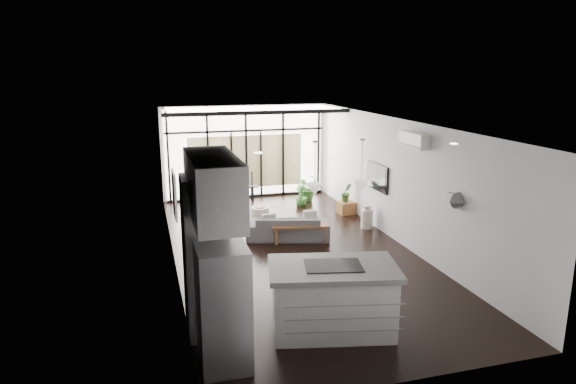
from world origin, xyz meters
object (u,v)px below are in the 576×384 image
sofa (288,223)px  pouf (260,214)px  milk_can (367,217)px  console_bench (300,234)px  fridge (223,306)px  island (333,298)px  tv (377,177)px

sofa → pouf: 1.56m
milk_can → console_bench: bearing=-163.5°
console_bench → fridge: bearing=-108.4°
fridge → console_bench: fridge is taller
fridge → pouf: 6.59m
island → tv: 5.38m
tv → island: bearing=-122.3°
island → fridge: size_ratio=1.13×
console_bench → tv: tv is taller
island → tv: tv is taller
milk_can → tv: size_ratio=0.53×
fridge → milk_can: 6.65m
island → sofa: (0.53, 4.30, -0.15)m
sofa → milk_can: 2.12m
fridge → pouf: bearing=72.9°
tv → sofa: bearing=-175.3°
island → tv: size_ratio=1.74×
tv → milk_can: bearing=169.9°
pouf → tv: 3.16m
console_bench → tv: size_ratio=1.17×
island → pouf: (0.20, 5.82, -0.33)m
fridge → pouf: size_ratio=3.57×
island → sofa: bearing=95.3°
island → milk_can: 5.25m
sofa → console_bench: bearing=134.7°
pouf → console_bench: bearing=-74.5°
console_bench → milk_can: milk_can is taller
console_bench → milk_can: bearing=27.0°
pouf → fridge: bearing=-107.1°
sofa → console_bench: sofa is taller
sofa → fridge: bearing=80.5°
sofa → tv: (2.32, 0.19, 0.92)m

